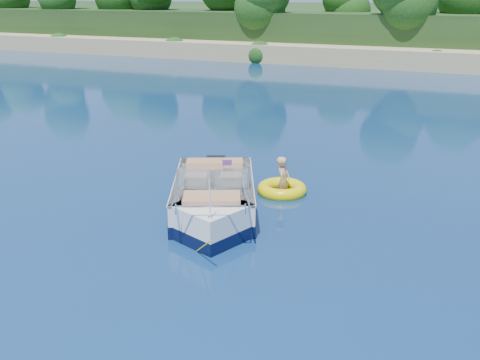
# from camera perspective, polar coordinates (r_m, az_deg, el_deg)

# --- Properties ---
(ground) EXTENTS (160.00, 160.00, 0.00)m
(ground) POSITION_cam_1_polar(r_m,az_deg,el_deg) (11.23, 3.36, -11.10)
(ground) COLOR #092044
(ground) RESTS_ON ground
(shoreline) EXTENTS (170.00, 59.00, 6.00)m
(shoreline) POSITION_cam_1_polar(r_m,az_deg,el_deg) (73.13, 21.41, 14.37)
(shoreline) COLOR tan
(shoreline) RESTS_ON ground
(motorboat) EXTENTS (3.67, 5.58, 2.00)m
(motorboat) POSITION_cam_1_polar(r_m,az_deg,el_deg) (14.42, -2.83, -2.23)
(motorboat) COLOR white
(motorboat) RESTS_ON ground
(tow_tube) EXTENTS (1.72, 1.72, 0.40)m
(tow_tube) POSITION_cam_1_polar(r_m,az_deg,el_deg) (16.11, 4.49, -0.99)
(tow_tube) COLOR #FFE407
(tow_tube) RESTS_ON ground
(boy) EXTENTS (0.47, 0.90, 1.70)m
(boy) POSITION_cam_1_polar(r_m,az_deg,el_deg) (16.14, 4.63, -1.35)
(boy) COLOR tan
(boy) RESTS_ON ground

